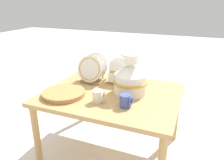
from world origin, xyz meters
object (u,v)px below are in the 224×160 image
dish_rack_round_plates (92,70)px  mug_cream_glaze (98,96)px  mug_cobalt_glaze (126,101)px  wicker_charger_stack (64,93)px  dish_rack_square_plates (121,74)px  ceramic_vase (130,77)px

dish_rack_round_plates → mug_cream_glaze: bearing=-57.6°
dish_rack_round_plates → mug_cobalt_glaze: 0.58m
dish_rack_round_plates → mug_cream_glaze: dish_rack_round_plates is taller
mug_cobalt_glaze → wicker_charger_stack: bearing=-179.8°
dish_rack_round_plates → dish_rack_square_plates: 0.26m
mug_cobalt_glaze → mug_cream_glaze: (-0.22, -0.00, 0.00)m
ceramic_vase → mug_cream_glaze: size_ratio=3.59×
ceramic_vase → wicker_charger_stack: ceramic_vase is taller
ceramic_vase → dish_rack_square_plates: ceramic_vase is taller
dish_rack_round_plates → ceramic_vase: bearing=-16.7°
wicker_charger_stack → mug_cobalt_glaze: 0.53m
dish_rack_round_plates → dish_rack_square_plates: bearing=18.5°
ceramic_vase → wicker_charger_stack: 0.55m
dish_rack_square_plates → mug_cream_glaze: bearing=-92.2°
ceramic_vase → mug_cream_glaze: 0.31m
ceramic_vase → mug_cream_glaze: ceramic_vase is taller
dish_rack_square_plates → wicker_charger_stack: size_ratio=0.61×
dish_rack_square_plates → mug_cobalt_glaze: 0.49m
dish_rack_square_plates → mug_cream_glaze: (-0.02, -0.45, -0.03)m
dish_rack_square_plates → wicker_charger_stack: dish_rack_square_plates is taller
dish_rack_round_plates → mug_cream_glaze: (0.23, -0.36, -0.07)m
dish_rack_round_plates → wicker_charger_stack: dish_rack_round_plates is taller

